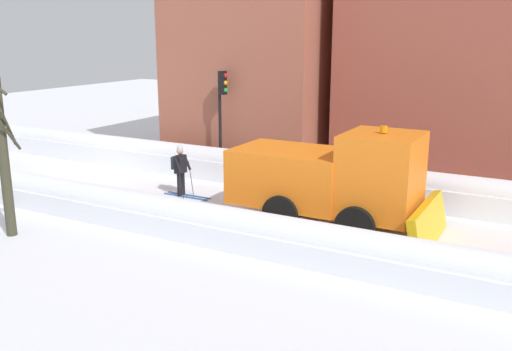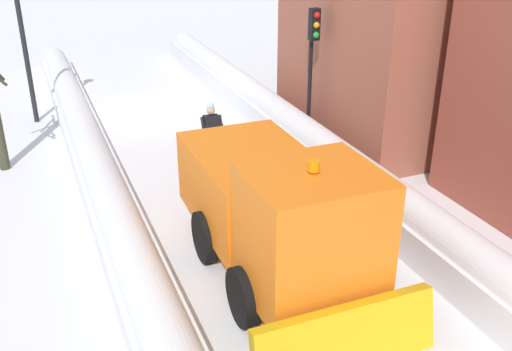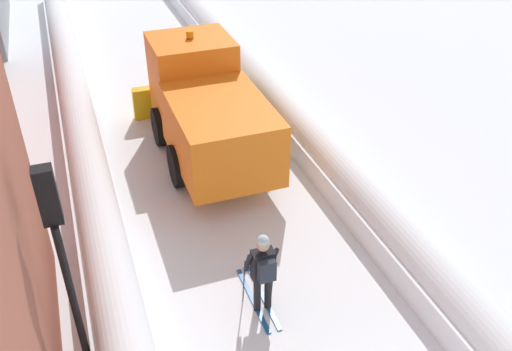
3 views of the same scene
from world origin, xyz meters
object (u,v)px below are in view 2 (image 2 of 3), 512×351
Objects in this scene: traffic_light_pole at (313,51)px; plow_truck at (278,212)px; skier at (211,130)px; street_lamp at (20,20)px.

plow_truck is at bearing 58.08° from traffic_light_pole.
skier is 0.33× the size of street_lamp.
traffic_light_pole is (-3.85, -6.19, 1.42)m from plow_truck.
street_lamp is (3.90, -11.45, 1.96)m from plow_truck.
traffic_light_pole is 0.76× the size of street_lamp.
skier is at bearing 5.50° from traffic_light_pole.
street_lamp reaches higher than plow_truck.
plow_truck reaches higher than skier.
street_lamp is at bearing -71.16° from plow_truck.
traffic_light_pole is at bearing 145.85° from street_lamp.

